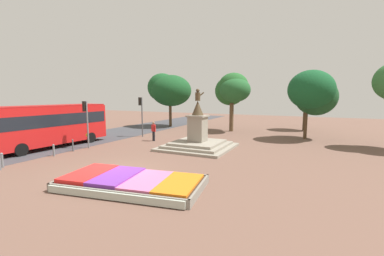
{
  "coord_description": "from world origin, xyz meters",
  "views": [
    {
      "loc": [
        9.5,
        -10.19,
        4.15
      ],
      "look_at": [
        2.69,
        3.96,
        2.15
      ],
      "focal_mm": 24.0,
      "sensor_mm": 36.0,
      "label": 1
    }
  ],
  "objects_px": {
    "traffic_light_mid_block": "(86,116)",
    "pedestrian_near_planter": "(154,130)",
    "kerb_bollard_north": "(73,145)",
    "kerb_bollard_mid_b": "(54,150)",
    "city_bus": "(48,124)",
    "kerb_bollard_mid_a": "(2,160)",
    "statue_monument": "(198,139)",
    "traffic_light_far_corner": "(141,109)",
    "flower_planter": "(129,182)"
  },
  "relations": [
    {
      "from": "kerb_bollard_mid_b",
      "to": "statue_monument",
      "type": "bearing_deg",
      "value": 40.74
    },
    {
      "from": "statue_monument",
      "to": "traffic_light_mid_block",
      "type": "relative_size",
      "value": 1.42
    },
    {
      "from": "traffic_light_mid_block",
      "to": "traffic_light_far_corner",
      "type": "bearing_deg",
      "value": 86.64
    },
    {
      "from": "traffic_light_far_corner",
      "to": "kerb_bollard_mid_b",
      "type": "distance_m",
      "value": 9.82
    },
    {
      "from": "flower_planter",
      "to": "pedestrian_near_planter",
      "type": "height_order",
      "value": "pedestrian_near_planter"
    },
    {
      "from": "traffic_light_mid_block",
      "to": "statue_monument",
      "type": "bearing_deg",
      "value": 25.35
    },
    {
      "from": "city_bus",
      "to": "kerb_bollard_mid_a",
      "type": "distance_m",
      "value": 5.89
    },
    {
      "from": "kerb_bollard_mid_b",
      "to": "pedestrian_near_planter",
      "type": "bearing_deg",
      "value": 70.45
    },
    {
      "from": "traffic_light_mid_block",
      "to": "kerb_bollard_north",
      "type": "height_order",
      "value": "traffic_light_mid_block"
    },
    {
      "from": "pedestrian_near_planter",
      "to": "kerb_bollard_mid_b",
      "type": "xyz_separation_m",
      "value": [
        -2.82,
        -7.95,
        -0.6
      ]
    },
    {
      "from": "city_bus",
      "to": "pedestrian_near_planter",
      "type": "bearing_deg",
      "value": 47.02
    },
    {
      "from": "flower_planter",
      "to": "statue_monument",
      "type": "distance_m",
      "value": 9.31
    },
    {
      "from": "flower_planter",
      "to": "statue_monument",
      "type": "bearing_deg",
      "value": 94.95
    },
    {
      "from": "statue_monument",
      "to": "pedestrian_near_planter",
      "type": "height_order",
      "value": "statue_monument"
    },
    {
      "from": "flower_planter",
      "to": "kerb_bollard_north",
      "type": "bearing_deg",
      "value": 154.42
    },
    {
      "from": "traffic_light_mid_block",
      "to": "kerb_bollard_mid_b",
      "type": "xyz_separation_m",
      "value": [
        0.08,
        -2.99,
        -2.11
      ]
    },
    {
      "from": "traffic_light_mid_block",
      "to": "pedestrian_near_planter",
      "type": "height_order",
      "value": "traffic_light_mid_block"
    },
    {
      "from": "traffic_light_far_corner",
      "to": "pedestrian_near_planter",
      "type": "height_order",
      "value": "traffic_light_far_corner"
    },
    {
      "from": "kerb_bollard_mid_b",
      "to": "city_bus",
      "type": "bearing_deg",
      "value": 149.4
    },
    {
      "from": "kerb_bollard_mid_b",
      "to": "kerb_bollard_north",
      "type": "xyz_separation_m",
      "value": [
        -0.11,
        1.64,
        0.04
      ]
    },
    {
      "from": "flower_planter",
      "to": "traffic_light_far_corner",
      "type": "height_order",
      "value": "traffic_light_far_corner"
    },
    {
      "from": "flower_planter",
      "to": "kerb_bollard_mid_a",
      "type": "height_order",
      "value": "kerb_bollard_mid_a"
    },
    {
      "from": "statue_monument",
      "to": "kerb_bollard_north",
      "type": "height_order",
      "value": "statue_monument"
    },
    {
      "from": "flower_planter",
      "to": "city_bus",
      "type": "distance_m",
      "value": 12.45
    },
    {
      "from": "city_bus",
      "to": "kerb_bollard_mid_a",
      "type": "xyz_separation_m",
      "value": [
        2.86,
        -4.94,
        -1.48
      ]
    },
    {
      "from": "traffic_light_mid_block",
      "to": "traffic_light_far_corner",
      "type": "relative_size",
      "value": 0.93
    },
    {
      "from": "pedestrian_near_planter",
      "to": "kerb_bollard_north",
      "type": "relative_size",
      "value": 1.95
    },
    {
      "from": "statue_monument",
      "to": "traffic_light_mid_block",
      "type": "distance_m",
      "value": 8.92
    },
    {
      "from": "city_bus",
      "to": "kerb_bollard_mid_b",
      "type": "xyz_separation_m",
      "value": [
        2.96,
        -1.75,
        -1.5
      ]
    },
    {
      "from": "traffic_light_far_corner",
      "to": "kerb_bollard_mid_a",
      "type": "relative_size",
      "value": 4.53
    },
    {
      "from": "kerb_bollard_north",
      "to": "statue_monument",
      "type": "bearing_deg",
      "value": 32.73
    },
    {
      "from": "kerb_bollard_north",
      "to": "pedestrian_near_planter",
      "type": "bearing_deg",
      "value": 65.1
    },
    {
      "from": "flower_planter",
      "to": "pedestrian_near_planter",
      "type": "xyz_separation_m",
      "value": [
        -5.79,
        10.49,
        0.8
      ]
    },
    {
      "from": "pedestrian_near_planter",
      "to": "flower_planter",
      "type": "bearing_deg",
      "value": -61.11
    },
    {
      "from": "traffic_light_far_corner",
      "to": "flower_planter",
      "type": "bearing_deg",
      "value": -55.45
    },
    {
      "from": "city_bus",
      "to": "kerb_bollard_north",
      "type": "distance_m",
      "value": 3.2
    },
    {
      "from": "city_bus",
      "to": "kerb_bollard_mid_b",
      "type": "distance_m",
      "value": 3.75
    },
    {
      "from": "flower_planter",
      "to": "kerb_bollard_mid_a",
      "type": "xyz_separation_m",
      "value": [
        -8.71,
        -0.65,
        0.23
      ]
    },
    {
      "from": "flower_planter",
      "to": "traffic_light_mid_block",
      "type": "relative_size",
      "value": 1.86
    },
    {
      "from": "flower_planter",
      "to": "traffic_light_far_corner",
      "type": "bearing_deg",
      "value": 124.55
    },
    {
      "from": "traffic_light_mid_block",
      "to": "kerb_bollard_mid_a",
      "type": "xyz_separation_m",
      "value": [
        -0.02,
        -6.18,
        -2.09
      ]
    },
    {
      "from": "kerb_bollard_north",
      "to": "kerb_bollard_mid_b",
      "type": "bearing_deg",
      "value": -86.27
    },
    {
      "from": "statue_monument",
      "to": "city_bus",
      "type": "relative_size",
      "value": 0.54
    },
    {
      "from": "traffic_light_mid_block",
      "to": "kerb_bollard_mid_a",
      "type": "height_order",
      "value": "traffic_light_mid_block"
    },
    {
      "from": "statue_monument",
      "to": "pedestrian_near_planter",
      "type": "bearing_deg",
      "value": 166.17
    },
    {
      "from": "kerb_bollard_mid_b",
      "to": "kerb_bollard_north",
      "type": "height_order",
      "value": "kerb_bollard_north"
    },
    {
      "from": "kerb_bollard_mid_a",
      "to": "kerb_bollard_mid_b",
      "type": "distance_m",
      "value": 3.19
    },
    {
      "from": "flower_planter",
      "to": "kerb_bollard_north",
      "type": "height_order",
      "value": "kerb_bollard_north"
    },
    {
      "from": "statue_monument",
      "to": "pedestrian_near_planter",
      "type": "distance_m",
      "value": 5.14
    },
    {
      "from": "flower_planter",
      "to": "pedestrian_near_planter",
      "type": "relative_size",
      "value": 3.88
    }
  ]
}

